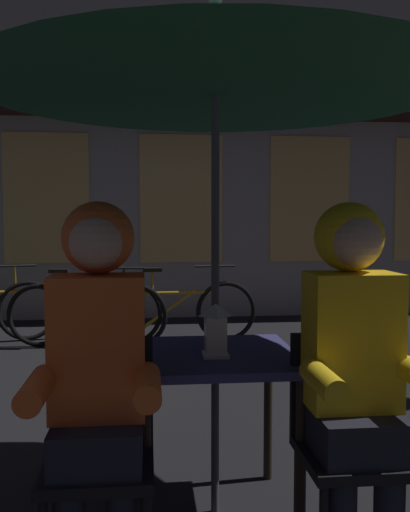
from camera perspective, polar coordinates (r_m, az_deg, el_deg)
The scene contains 11 objects.
ground_plane at distance 2.82m, azimuth 1.01°, elevation -24.45°, with size 60.00×60.00×0.00m, color black.
cafe_table at distance 2.58m, azimuth 1.03°, elevation -11.87°, with size 0.72×0.72×0.74m.
patio_umbrella at distance 2.59m, azimuth 1.07°, elevation 20.00°, with size 2.10×2.10×2.31m.
lantern at distance 2.45m, azimuth 1.07°, elevation -7.35°, with size 0.11×0.11×0.23m.
chair_left at distance 2.27m, azimuth -10.54°, elevation -18.14°, with size 0.40×0.40×0.87m.
chair_right at distance 2.39m, azimuth 14.17°, elevation -17.02°, with size 0.40×0.40×0.87m.
person_left_hooded at distance 2.11m, azimuth -10.79°, elevation -9.68°, with size 0.45×0.56×1.40m.
person_right_hooded at distance 2.24m, azimuth 14.82°, elevation -8.94°, with size 0.45×0.56×1.40m.
shopfront_building at distance 8.07m, azimuth -2.57°, elevation 16.34°, with size 10.00×0.93×6.20m.
bicycle_third at distance 6.02m, azimuth -11.85°, elevation -5.74°, with size 1.68×0.24×0.84m.
bicycle_fourth at distance 6.08m, azimuth -2.64°, elevation -5.57°, with size 1.68×0.14×0.84m.
Camera 1 is at (-0.30, -2.47, 1.34)m, focal length 39.65 mm.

